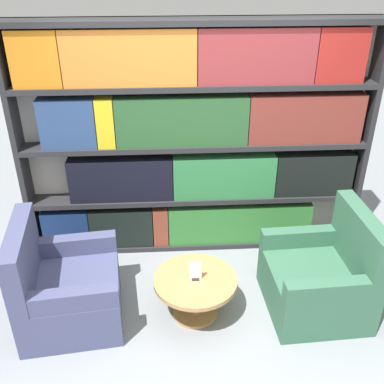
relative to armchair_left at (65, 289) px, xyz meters
The scene contains 6 objects.
ground_plane 1.25m from the armchair_left, 16.36° to the right, with size 14.00×14.00×0.00m, color gray.
bookshelf 1.79m from the armchair_left, 41.76° to the left, with size 3.36×0.30×2.30m.
armchair_left is the anchor object (origin of this frame).
armchair_right 2.19m from the armchair_left, ahead, with size 0.84×0.88×0.93m.
coffee_table 1.10m from the armchair_left, ahead, with size 0.71×0.71×0.39m.
table_sign 1.11m from the armchair_left, ahead, with size 0.10×0.06×0.18m.
Camera 1 is at (-0.27, -2.61, 2.85)m, focal length 42.00 mm.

